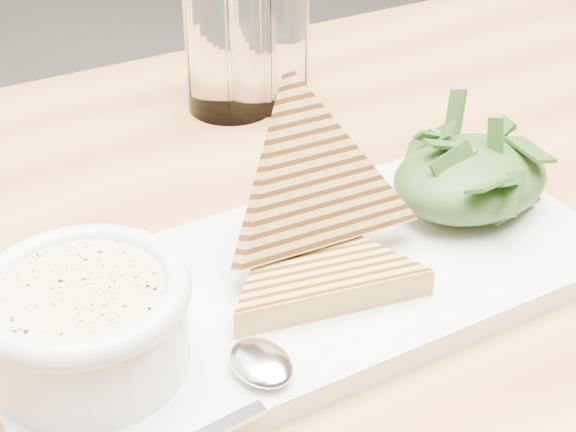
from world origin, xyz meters
TOP-DOWN VIEW (x-y plane):
  - table_top at (0.03, -0.07)m, footprint 1.28×0.93m
  - table_leg_br at (0.58, 0.28)m, footprint 0.06×0.06m
  - platter at (-0.03, -0.07)m, footprint 0.41×0.21m
  - soup_bowl at (-0.17, -0.07)m, footprint 0.11×0.11m
  - soup at (-0.17, -0.07)m, footprint 0.09×0.09m
  - bowl_rim at (-0.17, -0.07)m, footprint 0.12×0.12m
  - sandwich_flat at (-0.03, -0.08)m, footprint 0.18×0.18m
  - sandwich_lean at (-0.01, -0.05)m, footprint 0.16×0.16m
  - salad_base at (0.11, -0.07)m, footprint 0.12×0.09m
  - arugula_pile at (0.11, -0.07)m, footprint 0.11×0.10m
  - spoon_bowl at (-0.10, -0.13)m, footprint 0.03×0.04m
  - glass_near at (0.11, 0.18)m, footprint 0.07×0.07m
  - glass_far at (0.08, 0.18)m, footprint 0.08×0.08m

SIDE VIEW (x-z plane):
  - table_leg_br at x=0.58m, z-range 0.00..0.69m
  - table_top at x=0.03m, z-range 0.69..0.73m
  - platter at x=-0.03m, z-range 0.73..0.75m
  - spoon_bowl at x=-0.10m, z-range 0.75..0.76m
  - sandwich_flat at x=-0.03m, z-range 0.75..0.77m
  - soup_bowl at x=-0.17m, z-range 0.75..0.79m
  - salad_base at x=0.11m, z-range 0.75..0.79m
  - arugula_pile at x=0.11m, z-range 0.75..0.80m
  - glass_near at x=0.11m, z-range 0.73..0.84m
  - glass_far at x=0.08m, z-range 0.73..0.85m
  - soup at x=-0.17m, z-range 0.79..0.80m
  - sandwich_lean at x=-0.01m, z-range 0.71..0.88m
  - bowl_rim at x=-0.17m, z-range 0.79..0.80m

